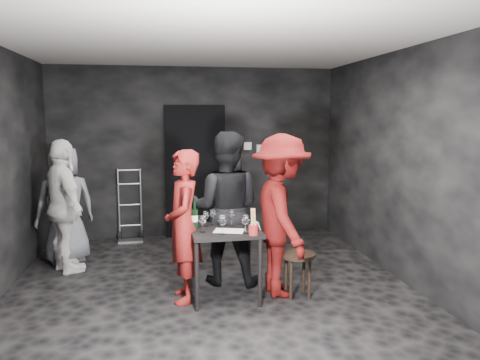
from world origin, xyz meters
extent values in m
cube|color=black|center=(0.00, 0.00, 0.00)|extent=(4.50, 5.00, 0.02)
cube|color=silver|center=(0.00, 0.00, 2.70)|extent=(4.50, 5.00, 0.02)
cube|color=black|center=(0.00, 2.50, 1.35)|extent=(4.50, 0.04, 2.70)
cube|color=black|center=(0.00, -2.50, 1.35)|extent=(4.50, 0.04, 2.70)
cube|color=black|center=(2.25, 0.00, 1.35)|extent=(0.04, 5.00, 2.70)
cube|color=black|center=(0.00, 2.44, 1.05)|extent=(0.95, 0.10, 2.10)
cube|color=#B7B7B2|center=(0.85, 2.45, 1.45)|extent=(0.12, 0.06, 0.12)
cube|color=#B7B7B2|center=(1.05, 2.45, 1.40)|extent=(0.10, 0.06, 0.14)
cylinder|color=#B2B2B7|center=(-1.20, 2.35, 0.56)|extent=(0.03, 0.03, 1.12)
cylinder|color=#B2B2B7|center=(-0.86, 2.35, 0.56)|extent=(0.03, 0.03, 1.12)
cube|color=#B2B2B7|center=(-1.03, 2.23, 0.01)|extent=(0.37, 0.21, 0.03)
cylinder|color=black|center=(-1.20, 2.38, 0.08)|extent=(0.04, 0.16, 0.16)
cylinder|color=black|center=(-0.86, 2.38, 0.08)|extent=(0.04, 0.16, 0.16)
cube|color=black|center=(0.12, -0.22, 0.73)|extent=(0.72, 0.72, 0.04)
cylinder|color=black|center=(-0.20, -0.54, 0.35)|extent=(0.04, 0.04, 0.71)
cylinder|color=black|center=(0.44, -0.54, 0.35)|extent=(0.04, 0.04, 0.71)
cylinder|color=black|center=(-0.20, 0.10, 0.35)|extent=(0.04, 0.04, 0.71)
cylinder|color=black|center=(0.44, 0.10, 0.35)|extent=(0.04, 0.04, 0.71)
cylinder|color=black|center=(0.90, -0.30, 0.45)|extent=(0.37, 0.37, 0.04)
cylinder|color=black|center=(1.00, -0.20, 0.21)|extent=(0.04, 0.04, 0.41)
cylinder|color=black|center=(0.80, -0.20, 0.21)|extent=(0.04, 0.04, 0.41)
cylinder|color=black|center=(0.80, -0.40, 0.21)|extent=(0.04, 0.04, 0.41)
cylinder|color=black|center=(1.00, -0.40, 0.21)|extent=(0.04, 0.04, 0.41)
imported|color=maroon|center=(-0.31, -0.21, 0.84)|extent=(0.42, 0.62, 1.69)
imported|color=black|center=(0.19, 0.25, 1.03)|extent=(1.12, 0.81, 2.06)
imported|color=#550B0A|center=(0.74, -0.22, 1.02)|extent=(0.66, 1.34, 2.03)
imported|color=white|center=(-1.72, 0.92, 0.91)|extent=(0.99, 1.18, 1.83)
imported|color=slate|center=(-1.79, 1.35, 0.81)|extent=(0.90, 0.72, 1.61)
cube|color=white|center=(0.15, -0.32, 0.75)|extent=(0.35, 0.28, 0.00)
cylinder|color=black|center=(-0.19, -0.18, 0.86)|extent=(0.07, 0.07, 0.21)
cylinder|color=black|center=(-0.19, -0.18, 1.01)|extent=(0.03, 0.03, 0.09)
cylinder|color=white|center=(-0.19, -0.18, 0.87)|extent=(0.07, 0.07, 0.07)
cylinder|color=maroon|center=(0.37, -0.53, 0.80)|extent=(0.09, 0.09, 0.10)
camera|label=1|loc=(-0.51, -4.99, 1.93)|focal=35.00mm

